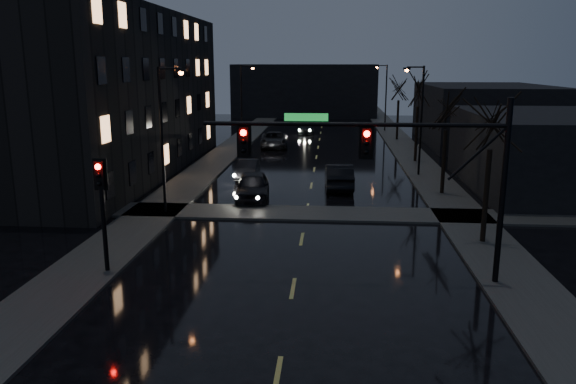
% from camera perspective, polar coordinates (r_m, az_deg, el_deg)
% --- Properties ---
extents(sidewalk_left, '(3.00, 140.00, 0.12)m').
position_cam_1_polar(sidewalk_left, '(48.20, -7.37, 3.16)').
color(sidewalk_left, '#2D2D2B').
rests_on(sidewalk_left, ground).
extents(sidewalk_right, '(3.00, 140.00, 0.12)m').
position_cam_1_polar(sidewalk_right, '(47.72, 13.06, 2.83)').
color(sidewalk_right, '#2D2D2B').
rests_on(sidewalk_right, ground).
extents(sidewalk_cross, '(40.00, 3.00, 0.12)m').
position_cam_1_polar(sidewalk_cross, '(31.09, 1.86, -2.17)').
color(sidewalk_cross, '#2D2D2B').
rests_on(sidewalk_cross, ground).
extents(apartment_block, '(12.00, 30.00, 12.00)m').
position_cam_1_polar(apartment_block, '(45.21, -19.04, 9.51)').
color(apartment_block, black).
rests_on(apartment_block, ground).
extents(commercial_right_near, '(10.00, 14.00, 5.00)m').
position_cam_1_polar(commercial_right_near, '(40.46, 24.97, 3.69)').
color(commercial_right_near, black).
rests_on(commercial_right_near, ground).
extents(commercial_right_far, '(12.00, 18.00, 6.00)m').
position_cam_1_polar(commercial_right_far, '(61.72, 19.33, 7.43)').
color(commercial_right_far, black).
rests_on(commercial_right_far, ground).
extents(far_block, '(22.00, 10.00, 8.00)m').
position_cam_1_polar(far_block, '(89.68, 1.74, 10.28)').
color(far_block, black).
rests_on(far_block, ground).
extents(signal_mast, '(11.11, 0.41, 7.00)m').
position_cam_1_polar(signal_mast, '(20.89, 11.34, 3.61)').
color(signal_mast, black).
rests_on(signal_mast, ground).
extents(signal_pole_left, '(0.35, 0.41, 4.53)m').
position_cam_1_polar(signal_pole_left, '(22.89, -18.37, -0.74)').
color(signal_pole_left, black).
rests_on(signal_pole_left, ground).
extents(tree_near, '(3.52, 3.52, 8.08)m').
position_cam_1_polar(tree_near, '(26.51, 20.12, 7.96)').
color(tree_near, black).
rests_on(tree_near, ground).
extents(tree_mid_a, '(3.30, 3.30, 7.58)m').
position_cam_1_polar(tree_mid_a, '(36.25, 15.90, 8.76)').
color(tree_mid_a, black).
rests_on(tree_mid_a, ground).
extents(tree_mid_b, '(3.74, 3.74, 8.59)m').
position_cam_1_polar(tree_mid_b, '(48.03, 13.17, 10.76)').
color(tree_mid_b, black).
rests_on(tree_mid_b, ground).
extents(tree_far, '(3.43, 3.43, 7.88)m').
position_cam_1_polar(tree_far, '(61.92, 11.23, 10.76)').
color(tree_far, black).
rests_on(tree_far, ground).
extents(streetlight_l_near, '(1.53, 0.28, 8.00)m').
position_cam_1_polar(streetlight_l_near, '(30.99, -12.36, 6.37)').
color(streetlight_l_near, black).
rests_on(streetlight_l_near, ground).
extents(streetlight_l_far, '(1.53, 0.28, 8.00)m').
position_cam_1_polar(streetlight_l_far, '(57.28, -4.55, 9.51)').
color(streetlight_l_far, black).
rests_on(streetlight_l_far, ground).
extents(streetlight_r_mid, '(1.53, 0.28, 8.00)m').
position_cam_1_polar(streetlight_r_mid, '(42.08, 13.13, 7.99)').
color(streetlight_r_mid, black).
rests_on(streetlight_r_mid, ground).
extents(streetlight_r_far, '(1.53, 0.28, 8.00)m').
position_cam_1_polar(streetlight_r_far, '(69.84, 9.76, 9.98)').
color(streetlight_r_far, black).
rests_on(streetlight_r_far, ground).
extents(oncoming_car_a, '(2.45, 5.10, 1.68)m').
position_cam_1_polar(oncoming_car_a, '(34.35, -3.62, 0.61)').
color(oncoming_car_a, black).
rests_on(oncoming_car_a, ground).
extents(oncoming_car_b, '(1.52, 4.15, 1.36)m').
position_cam_1_polar(oncoming_car_b, '(40.71, -4.13, 2.32)').
color(oncoming_car_b, black).
rests_on(oncoming_car_b, ground).
extents(oncoming_car_c, '(3.06, 5.78, 1.55)m').
position_cam_1_polar(oncoming_car_c, '(55.83, -1.41, 5.34)').
color(oncoming_car_c, black).
rests_on(oncoming_car_c, ground).
extents(oncoming_car_d, '(2.27, 4.77, 1.34)m').
position_cam_1_polar(oncoming_car_d, '(67.12, 1.79, 6.53)').
color(oncoming_car_d, black).
rests_on(oncoming_car_d, ground).
extents(lead_car, '(1.97, 5.12, 1.66)m').
position_cam_1_polar(lead_car, '(37.50, 5.19, 1.62)').
color(lead_car, black).
rests_on(lead_car, ground).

